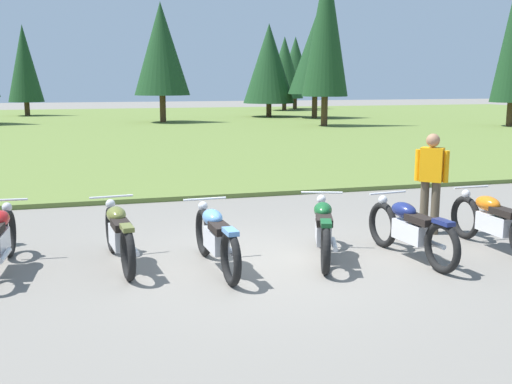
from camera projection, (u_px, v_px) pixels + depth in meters
name	position (u px, v px, depth m)	size (l,w,h in m)	color
ground_plane	(268.00, 262.00, 8.55)	(140.00, 140.00, 0.00)	slate
grass_moorland	(126.00, 126.00, 33.84)	(80.00, 44.00, 0.10)	#5B7033
forest_treeline	(128.00, 57.00, 38.67)	(43.52, 28.32, 9.20)	#47331E
motorcycle_olive	(119.00, 234.00, 8.35)	(0.62, 2.10, 0.88)	black
motorcycle_sky_blue	(216.00, 238.00, 8.17)	(0.62, 2.10, 0.88)	black
motorcycle_british_green	(323.00, 229.00, 8.65)	(0.90, 2.01, 0.88)	black
motorcycle_navy	(410.00, 229.00, 8.65)	(0.62, 2.10, 0.88)	black
motorcycle_orange	(494.00, 221.00, 9.13)	(0.62, 2.10, 0.88)	black
rider_near_row_end	(431.00, 177.00, 10.02)	(0.42, 0.41, 1.67)	#4C4233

